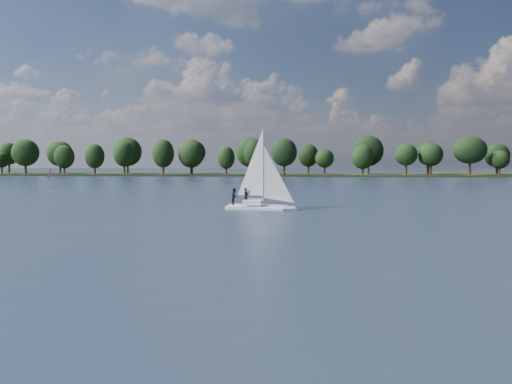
% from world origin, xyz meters
% --- Properties ---
extents(ground, '(700.00, 700.00, 0.00)m').
position_xyz_m(ground, '(0.00, 100.00, 0.00)').
color(ground, '#233342').
rests_on(ground, ground).
extents(far_shore, '(660.00, 40.00, 1.50)m').
position_xyz_m(far_shore, '(0.00, 212.00, 0.00)').
color(far_shore, black).
rests_on(far_shore, ground).
extents(sailboat, '(7.74, 3.47, 9.85)m').
position_xyz_m(sailboat, '(-6.76, 48.10, 2.75)').
color(sailboat, white).
rests_on(sailboat, ground).
extents(dinghy_pink, '(2.66, 2.16, 4.02)m').
position_xyz_m(dinghy_pink, '(-85.83, 154.64, 0.95)').
color(dinghy_pink, white).
rests_on(dinghy_pink, ground).
extents(treeline, '(562.53, 73.70, 18.09)m').
position_xyz_m(treeline, '(-2.91, 207.80, 8.08)').
color(treeline, black).
rests_on(treeline, ground).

